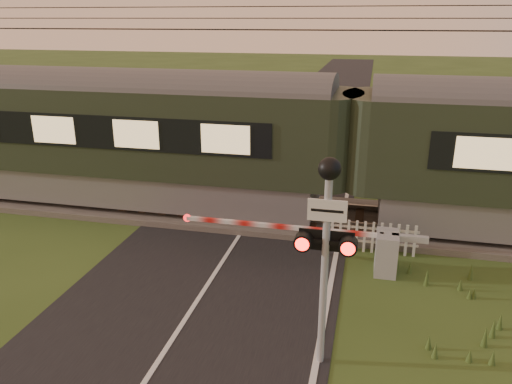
% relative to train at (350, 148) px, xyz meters
% --- Properties ---
extents(ground, '(160.00, 160.00, 0.00)m').
position_rel_train_xyz_m(ground, '(-2.85, -6.50, -2.30)').
color(ground, '#33491C').
rests_on(ground, ground).
extents(road, '(6.00, 140.00, 0.03)m').
position_rel_train_xyz_m(road, '(-2.83, -6.73, -2.29)').
color(road, black).
rests_on(road, ground).
extents(track_bed, '(140.00, 3.40, 0.39)m').
position_rel_train_xyz_m(track_bed, '(-2.85, 0.00, -2.24)').
color(track_bed, '#47423D').
rests_on(track_bed, ground).
extents(overhead_wires, '(120.00, 0.62, 0.62)m').
position_rel_train_xyz_m(overhead_wires, '(-2.85, 0.00, 3.42)').
color(overhead_wires, black).
rests_on(overhead_wires, ground).
extents(train, '(43.36, 2.99, 4.04)m').
position_rel_train_xyz_m(train, '(0.00, 0.00, 0.00)').
color(train, slate).
rests_on(train, ground).
extents(boom_gate, '(6.04, 0.78, 1.04)m').
position_rel_train_xyz_m(boom_gate, '(0.85, -2.91, -1.73)').
color(boom_gate, gray).
rests_on(boom_gate, ground).
extents(crossing_signal, '(0.96, 0.37, 3.78)m').
position_rel_train_xyz_m(crossing_signal, '(-0.04, -6.60, 0.30)').
color(crossing_signal, gray).
rests_on(crossing_signal, ground).
extents(picket_fence, '(2.31, 0.07, 0.86)m').
position_rel_train_xyz_m(picket_fence, '(0.80, -1.89, -1.87)').
color(picket_fence, silver).
rests_on(picket_fence, ground).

